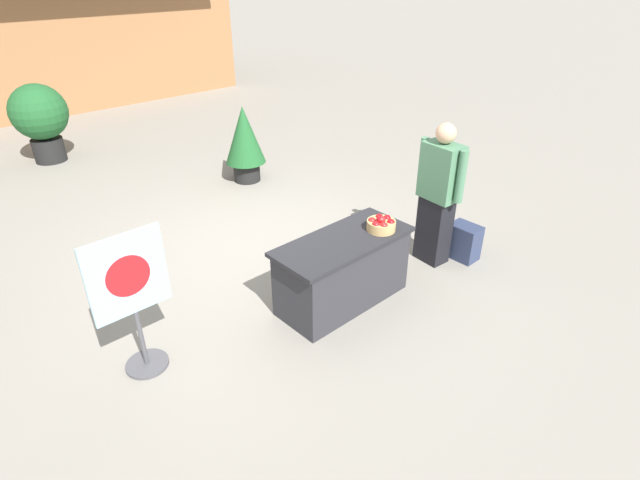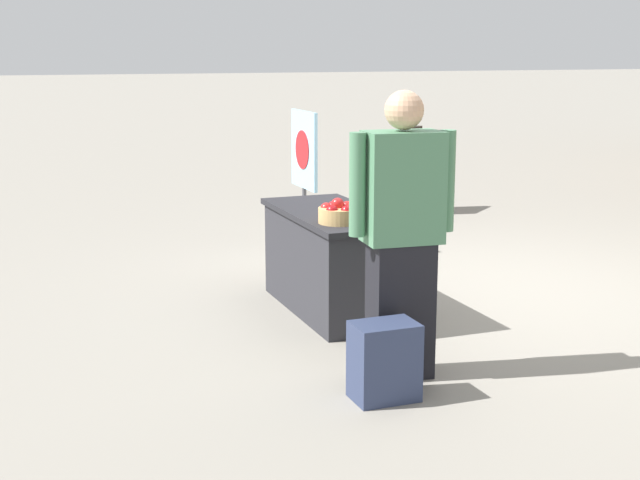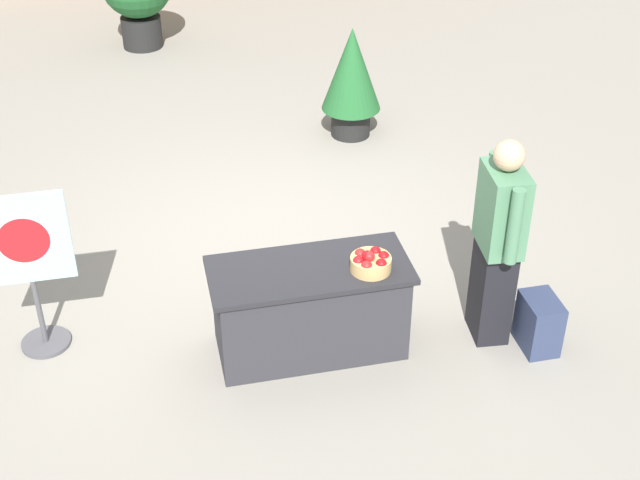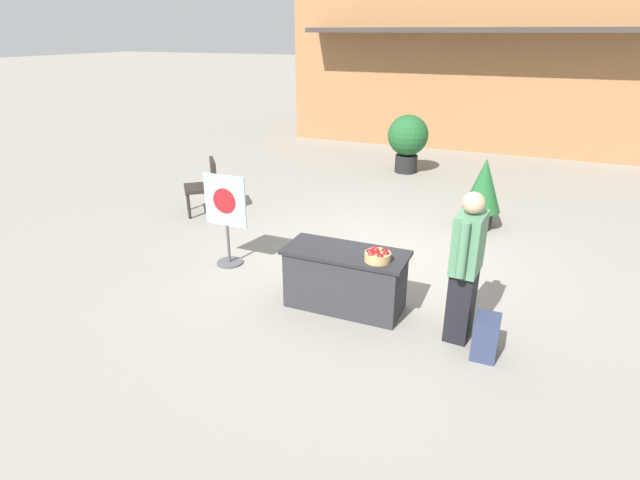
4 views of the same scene
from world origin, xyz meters
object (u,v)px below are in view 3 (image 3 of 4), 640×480
object	(u,v)px
display_table	(310,308)
poster_board	(29,266)
person_visitor	(498,241)
backpack	(539,323)
apple_basket	(371,262)
potted_plant_far_left	(352,76)

from	to	relation	value
display_table	poster_board	world-z (taller)	poster_board
display_table	poster_board	distance (m)	1.98
poster_board	person_visitor	bearing A→B (deg)	80.08
person_visitor	backpack	world-z (taller)	person_visitor
backpack	poster_board	world-z (taller)	poster_board
apple_basket	backpack	world-z (taller)	apple_basket
apple_basket	person_visitor	size ratio (longest dim) A/B	0.18
potted_plant_far_left	display_table	bearing A→B (deg)	-109.31
person_visitor	poster_board	distance (m)	3.28
person_visitor	potted_plant_far_left	world-z (taller)	person_visitor
display_table	person_visitor	distance (m)	1.41
person_visitor	backpack	size ratio (longest dim) A/B	3.83
apple_basket	poster_board	distance (m)	2.37
apple_basket	backpack	bearing A→B (deg)	-11.01
potted_plant_far_left	poster_board	bearing A→B (deg)	-137.32
person_visitor	potted_plant_far_left	size ratio (longest dim) A/B	1.38
apple_basket	backpack	xyz separation A→B (m)	(1.22, -0.24, -0.57)
person_visitor	potted_plant_far_left	bearing A→B (deg)	-81.68
backpack	potted_plant_far_left	bearing A→B (deg)	97.50
apple_basket	potted_plant_far_left	world-z (taller)	potted_plant_far_left
display_table	poster_board	size ratio (longest dim) A/B	1.11
poster_board	backpack	bearing A→B (deg)	77.31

